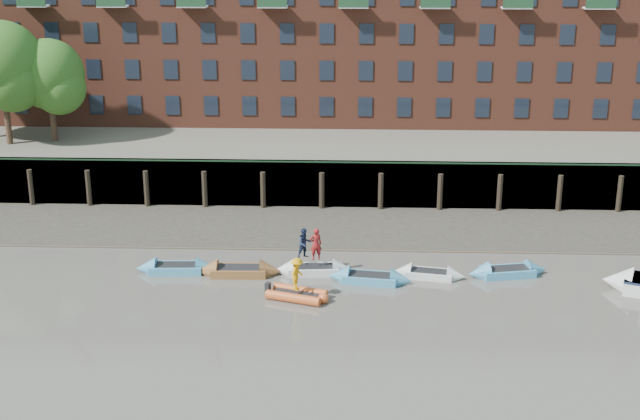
# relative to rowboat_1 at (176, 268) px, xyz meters

# --- Properties ---
(ground) EXTENTS (220.00, 220.00, 0.00)m
(ground) POSITION_rel_rowboat_1_xyz_m (9.77, -10.23, -0.23)
(ground) COLOR #5C5851
(ground) RESTS_ON ground
(foreshore) EXTENTS (110.00, 8.00, 0.50)m
(foreshore) POSITION_rel_rowboat_1_xyz_m (9.77, 7.77, -0.23)
(foreshore) COLOR #3D382F
(foreshore) RESTS_ON ground
(mud_band) EXTENTS (110.00, 1.60, 0.10)m
(mud_band) POSITION_rel_rowboat_1_xyz_m (9.77, 4.37, -0.23)
(mud_band) COLOR #4C4336
(mud_band) RESTS_ON ground
(river_wall) EXTENTS (110.00, 1.23, 3.30)m
(river_wall) POSITION_rel_rowboat_1_xyz_m (9.77, 12.15, 1.36)
(river_wall) COLOR #2D2A26
(river_wall) RESTS_ON ground
(bank_terrace) EXTENTS (110.00, 28.00, 3.20)m
(bank_terrace) POSITION_rel_rowboat_1_xyz_m (9.77, 25.77, 1.37)
(bank_terrace) COLOR #5E594D
(bank_terrace) RESTS_ON ground
(rowboat_1) EXTENTS (4.59, 1.52, 1.32)m
(rowboat_1) POSITION_rel_rowboat_1_xyz_m (0.00, 0.00, 0.00)
(rowboat_1) COLOR teal
(rowboat_1) RESTS_ON ground
(rowboat_2) EXTENTS (4.77, 1.49, 1.38)m
(rowboat_2) POSITION_rel_rowboat_1_xyz_m (3.57, -0.30, 0.01)
(rowboat_2) COLOR brown
(rowboat_2) RESTS_ON ground
(rowboat_3) EXTENTS (4.46, 1.62, 1.27)m
(rowboat_3) POSITION_rel_rowboat_1_xyz_m (7.71, 0.09, -0.01)
(rowboat_3) COLOR silver
(rowboat_3) RESTS_ON ground
(rowboat_4) EXTENTS (4.68, 1.90, 1.32)m
(rowboat_4) POSITION_rel_rowboat_1_xyz_m (10.87, -1.04, 0.00)
(rowboat_4) COLOR teal
(rowboat_4) RESTS_ON ground
(rowboat_5) EXTENTS (4.11, 1.87, 1.15)m
(rowboat_5) POSITION_rel_rowboat_1_xyz_m (14.17, -0.24, -0.03)
(rowboat_5) COLOR silver
(rowboat_5) RESTS_ON ground
(rowboat_6) EXTENTS (4.69, 2.17, 1.31)m
(rowboat_6) POSITION_rel_rowboat_1_xyz_m (18.55, 0.18, -0.00)
(rowboat_6) COLOR teal
(rowboat_6) RESTS_ON ground
(rib_tender) EXTENTS (3.34, 2.39, 0.56)m
(rib_tender) POSITION_rel_rowboat_1_xyz_m (7.13, -3.43, 0.01)
(rib_tender) COLOR #CF5725
(rib_tender) RESTS_ON ground
(person_rower_a) EXTENTS (0.77, 0.61, 1.84)m
(person_rower_a) POSITION_rel_rowboat_1_xyz_m (7.86, 0.06, 1.54)
(person_rower_a) COLOR maroon
(person_rower_a) RESTS_ON rowboat_3
(person_rower_b) EXTENTS (1.06, 1.00, 1.73)m
(person_rower_b) POSITION_rel_rowboat_1_xyz_m (7.22, 0.31, 1.49)
(person_rower_b) COLOR #19233F
(person_rower_b) RESTS_ON rowboat_3
(person_rib_crew) EXTENTS (0.97, 1.29, 1.78)m
(person_rib_crew) POSITION_rel_rowboat_1_xyz_m (7.03, -3.47, 1.18)
(person_rib_crew) COLOR orange
(person_rib_crew) RESTS_ON rib_tender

